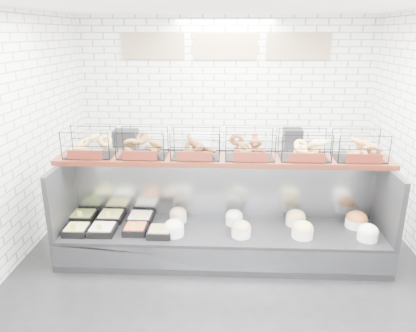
{
  "coord_description": "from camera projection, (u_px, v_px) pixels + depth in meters",
  "views": [
    {
      "loc": [
        0.04,
        -4.24,
        2.72
      ],
      "look_at": [
        -0.18,
        0.45,
        1.17
      ],
      "focal_mm": 35.0,
      "sensor_mm": 36.0,
      "label": 1
    }
  ],
  "objects": [
    {
      "name": "ground",
      "position": [
        221.0,
        270.0,
        4.88
      ],
      "size": [
        5.5,
        5.5,
        0.0
      ],
      "primitive_type": "plane",
      "color": "black",
      "rests_on": "ground"
    },
    {
      "name": "room_shell",
      "position": [
        223.0,
        91.0,
        4.8
      ],
      "size": [
        5.02,
        5.51,
        3.01
      ],
      "color": "white",
      "rests_on": "ground"
    },
    {
      "name": "display_case",
      "position": [
        221.0,
        232.0,
        5.1
      ],
      "size": [
        4.0,
        0.9,
        1.2
      ],
      "color": "black",
      "rests_on": "ground"
    },
    {
      "name": "bagel_shelf",
      "position": [
        222.0,
        147.0,
        4.94
      ],
      "size": [
        4.1,
        0.5,
        0.4
      ],
      "color": "#3C150C",
      "rests_on": "display_case"
    },
    {
      "name": "prep_counter",
      "position": [
        223.0,
        169.0,
        7.04
      ],
      "size": [
        4.0,
        0.6,
        1.2
      ],
      "color": "#93969B",
      "rests_on": "ground"
    }
  ]
}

